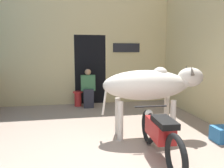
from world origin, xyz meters
TOP-DOWN VIEW (x-y plane):
  - wall_back_with_doorway at (0.04, 4.91)m, footprint 5.48×0.93m
  - wall_right_with_door at (2.83, 2.30)m, footprint 0.22×4.69m
  - cow at (1.07, 1.60)m, footprint 2.07×0.72m
  - motorcycle_near at (0.87, 0.64)m, footprint 0.58×1.84m
  - shopkeeper_seated at (0.03, 4.20)m, footprint 0.44×0.33m
  - plastic_stool at (-0.29, 4.38)m, footprint 0.31×0.31m
  - crate at (2.36, 1.06)m, footprint 0.44×0.32m

SIDE VIEW (x-z plane):
  - crate at x=2.36m, z-range 0.00..0.28m
  - plastic_stool at x=-0.29m, z-range 0.02..0.48m
  - motorcycle_near at x=0.87m, z-range 0.05..0.79m
  - shopkeeper_seated at x=0.03m, z-range 0.03..1.21m
  - cow at x=1.07m, z-range 0.31..1.74m
  - wall_back_with_doorway at x=0.04m, z-range -0.25..3.71m
  - wall_right_with_door at x=2.83m, z-range -0.03..3.94m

